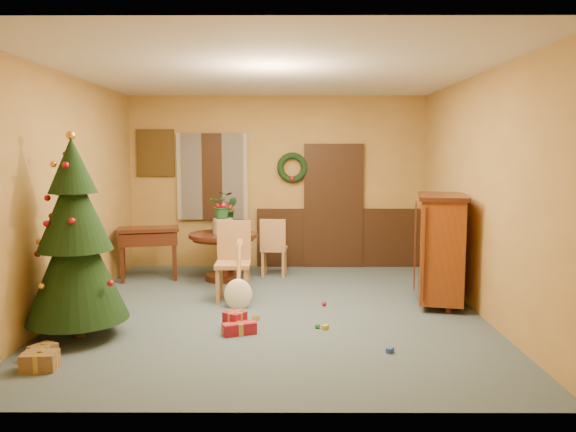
{
  "coord_description": "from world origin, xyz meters",
  "views": [
    {
      "loc": [
        0.21,
        -6.78,
        1.95
      ],
      "look_at": [
        0.19,
        0.4,
        1.14
      ],
      "focal_mm": 35.0,
      "sensor_mm": 36.0,
      "label": 1
    }
  ],
  "objects_px": {
    "dining_table": "(223,247)",
    "writing_desk": "(148,241)",
    "chair_near": "(233,258)",
    "sideboard": "(441,246)",
    "christmas_tree": "(75,241)"
  },
  "relations": [
    {
      "from": "writing_desk",
      "to": "christmas_tree",
      "type": "bearing_deg",
      "value": -91.64
    },
    {
      "from": "writing_desk",
      "to": "sideboard",
      "type": "relative_size",
      "value": 0.7
    },
    {
      "from": "dining_table",
      "to": "writing_desk",
      "type": "bearing_deg",
      "value": 179.39
    },
    {
      "from": "dining_table",
      "to": "christmas_tree",
      "type": "bearing_deg",
      "value": -114.57
    },
    {
      "from": "writing_desk",
      "to": "sideboard",
      "type": "xyz_separation_m",
      "value": [
        4.11,
        -1.36,
        0.15
      ]
    },
    {
      "from": "chair_near",
      "to": "christmas_tree",
      "type": "bearing_deg",
      "value": -133.95
    },
    {
      "from": "chair_near",
      "to": "sideboard",
      "type": "bearing_deg",
      "value": -4.6
    },
    {
      "from": "dining_table",
      "to": "chair_near",
      "type": "relative_size",
      "value": 1.01
    },
    {
      "from": "chair_near",
      "to": "writing_desk",
      "type": "xyz_separation_m",
      "value": [
        -1.42,
        1.15,
        0.05
      ]
    },
    {
      "from": "christmas_tree",
      "to": "sideboard",
      "type": "relative_size",
      "value": 1.53
    },
    {
      "from": "christmas_tree",
      "to": "sideboard",
      "type": "distance_m",
      "value": 4.4
    },
    {
      "from": "sideboard",
      "to": "writing_desk",
      "type": "bearing_deg",
      "value": 161.67
    },
    {
      "from": "dining_table",
      "to": "chair_near",
      "type": "bearing_deg",
      "value": -76.7
    },
    {
      "from": "dining_table",
      "to": "sideboard",
      "type": "height_order",
      "value": "sideboard"
    },
    {
      "from": "writing_desk",
      "to": "sideboard",
      "type": "distance_m",
      "value": 4.33
    }
  ]
}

